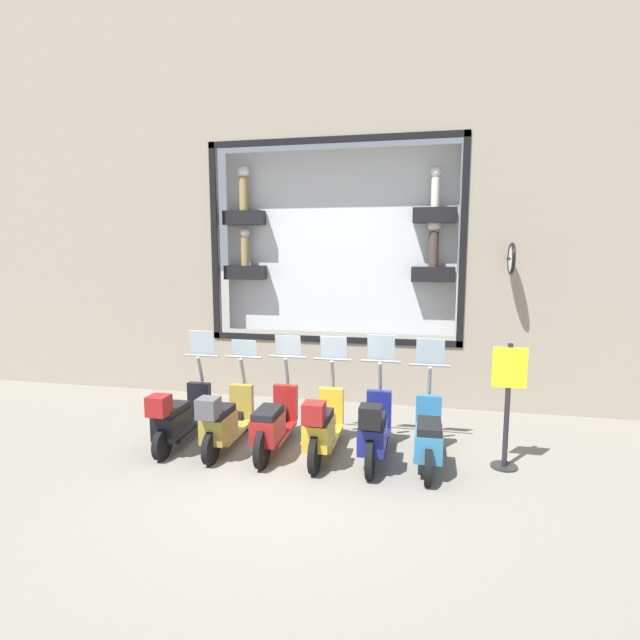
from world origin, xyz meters
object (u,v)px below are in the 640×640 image
scooter_yellow_2 (322,426)px  shop_sign_post (508,401)px  scooter_olive_4 (225,420)px  scooter_teal_0 (428,436)px  scooter_red_3 (274,423)px  scooter_black_5 (179,417)px  scooter_navy_1 (374,430)px

scooter_yellow_2 → shop_sign_post: bearing=-85.0°
shop_sign_post → scooter_olive_4: bearing=93.3°
scooter_teal_0 → scooter_yellow_2: size_ratio=0.99×
scooter_yellow_2 → scooter_red_3: bearing=85.3°
shop_sign_post → scooter_red_3: bearing=92.8°
scooter_black_5 → shop_sign_post: shop_sign_post is taller
scooter_olive_4 → scooter_black_5: size_ratio=1.00×
scooter_yellow_2 → scooter_black_5: bearing=90.3°
scooter_yellow_2 → shop_sign_post: 2.56m
scooter_red_3 → scooter_black_5: (-0.07, 1.48, 0.01)m
scooter_red_3 → shop_sign_post: shop_sign_post is taller
scooter_red_3 → scooter_navy_1: bearing=-92.2°
scooter_yellow_2 → scooter_black_5: size_ratio=1.01×
scooter_navy_1 → scooter_red_3: scooter_navy_1 is taller
scooter_olive_4 → scooter_navy_1: bearing=-89.6°
shop_sign_post → scooter_black_5: bearing=92.8°
scooter_yellow_2 → shop_sign_post: (0.22, -2.51, 0.46)m
scooter_navy_1 → scooter_black_5: (-0.01, 2.96, -0.03)m
shop_sign_post → scooter_teal_0: bearing=99.1°
scooter_yellow_2 → scooter_navy_1: bearing=-89.8°
scooter_navy_1 → scooter_olive_4: (-0.01, 2.22, -0.03)m
scooter_teal_0 → scooter_olive_4: scooter_teal_0 is taller
scooter_teal_0 → scooter_yellow_2: bearing=92.2°
scooter_red_3 → scooter_black_5: size_ratio=1.01×
scooter_red_3 → scooter_black_5: scooter_black_5 is taller
scooter_teal_0 → scooter_black_5: bearing=91.0°
scooter_teal_0 → scooter_red_3: size_ratio=0.99×
scooter_navy_1 → scooter_yellow_2: scooter_navy_1 is taller
scooter_yellow_2 → scooter_red_3: 0.74m
scooter_navy_1 → scooter_red_3: (0.06, 1.48, -0.04)m
scooter_yellow_2 → scooter_black_5: (-0.01, 2.22, -0.02)m
scooter_navy_1 → scooter_red_3: size_ratio=1.00×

